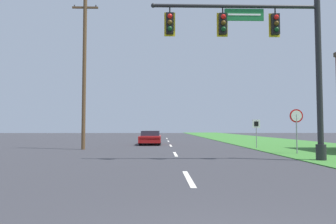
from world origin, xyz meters
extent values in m
cube|color=#38752D|center=(10.50, 30.00, 0.02)|extent=(10.00, 110.00, 0.04)
cube|color=silver|center=(0.00, 6.00, 0.01)|extent=(0.16, 2.80, 0.01)
cube|color=silver|center=(0.00, 14.00, 0.01)|extent=(0.16, 2.80, 0.01)
cube|color=silver|center=(0.00, 22.00, 0.01)|extent=(0.16, 2.80, 0.01)
cube|color=silver|center=(0.00, 30.00, 0.01)|extent=(0.16, 2.80, 0.01)
cube|color=silver|center=(0.00, 38.00, 0.01)|extent=(0.16, 2.80, 0.01)
cylinder|color=#232326|center=(6.40, 10.51, 0.39)|extent=(0.44, 0.44, 0.70)
cylinder|color=#232326|center=(6.40, 10.51, 3.85)|extent=(0.26, 0.26, 7.62)
cylinder|color=#232326|center=(2.61, 10.51, 7.06)|extent=(7.57, 0.16, 0.16)
sphere|color=#232326|center=(-1.17, 10.51, 7.06)|extent=(0.21, 0.21, 0.21)
cube|color=#196B33|center=(2.99, 10.51, 6.66)|extent=(1.80, 0.06, 0.55)
cube|color=white|center=(2.99, 10.47, 6.66)|extent=(1.51, 0.01, 0.08)
cylinder|color=black|center=(-0.41, 10.51, 6.88)|extent=(0.06, 0.06, 0.35)
cube|color=yellow|center=(-0.41, 10.64, 6.23)|extent=(0.50, 0.03, 1.11)
cube|color=black|center=(-0.41, 10.51, 6.23)|extent=(0.34, 0.24, 0.95)
sphere|color=red|center=(-0.41, 10.37, 6.52)|extent=(0.22, 0.22, 0.22)
sphere|color=#51380F|center=(-0.41, 10.37, 6.23)|extent=(0.22, 0.22, 0.22)
sphere|color=#0F3D19|center=(-0.41, 10.37, 5.95)|extent=(0.22, 0.22, 0.22)
cylinder|color=black|center=(2.01, 10.51, 6.88)|extent=(0.06, 0.06, 0.35)
cube|color=yellow|center=(2.01, 10.64, 6.23)|extent=(0.50, 0.03, 1.11)
cube|color=black|center=(2.01, 10.51, 6.23)|extent=(0.34, 0.24, 0.95)
sphere|color=red|center=(2.01, 10.37, 6.52)|extent=(0.22, 0.22, 0.22)
sphere|color=#51380F|center=(2.01, 10.37, 6.23)|extent=(0.22, 0.22, 0.22)
sphere|color=#0F3D19|center=(2.01, 10.37, 5.95)|extent=(0.22, 0.22, 0.22)
cylinder|color=black|center=(4.43, 10.51, 6.88)|extent=(0.06, 0.06, 0.35)
cube|color=yellow|center=(4.43, 10.64, 6.23)|extent=(0.50, 0.03, 1.11)
cube|color=black|center=(4.43, 10.51, 6.23)|extent=(0.34, 0.24, 0.95)
sphere|color=red|center=(4.43, 10.37, 6.52)|extent=(0.22, 0.22, 0.22)
sphere|color=#51380F|center=(4.43, 10.37, 6.23)|extent=(0.22, 0.22, 0.22)
sphere|color=#0F3D19|center=(4.43, 10.37, 5.95)|extent=(0.22, 0.22, 0.22)
cylinder|color=black|center=(-0.93, 25.31, 0.32)|extent=(0.22, 0.64, 0.64)
cylinder|color=black|center=(-2.53, 25.33, 0.32)|extent=(0.22, 0.64, 0.64)
cylinder|color=black|center=(-0.95, 22.26, 0.32)|extent=(0.22, 0.64, 0.64)
cylinder|color=black|center=(-2.55, 22.27, 0.32)|extent=(0.22, 0.64, 0.64)
cube|color=#AD1414|center=(-1.74, 23.79, 0.50)|extent=(1.86, 4.47, 0.55)
cube|color=#283342|center=(-1.74, 23.90, 0.98)|extent=(1.62, 1.88, 0.42)
cube|color=#AD1414|center=(-1.74, 23.90, 1.16)|extent=(1.58, 1.85, 0.06)
cube|color=#B71414|center=(-1.76, 21.59, 0.56)|extent=(1.67, 0.07, 0.14)
cylinder|color=gray|center=(6.87, 13.91, 1.14)|extent=(0.07, 0.07, 2.20)
cylinder|color=red|center=(6.87, 13.91, 2.16)|extent=(0.76, 0.04, 0.76)
cylinder|color=white|center=(6.87, 13.89, 2.16)|extent=(0.61, 0.01, 0.61)
cylinder|color=gray|center=(6.02, 18.42, 1.04)|extent=(0.06, 0.06, 2.00)
cube|color=white|center=(6.02, 18.42, 1.77)|extent=(0.55, 0.04, 0.60)
cube|color=black|center=(6.02, 18.39, 1.77)|extent=(0.31, 0.01, 0.34)
cylinder|color=brown|center=(-6.14, 17.85, 5.41)|extent=(0.26, 0.26, 10.82)
cube|color=brown|center=(-6.14, 17.85, 9.92)|extent=(1.80, 0.12, 0.12)
cylinder|color=#333338|center=(-6.89, 17.85, 10.04)|extent=(0.08, 0.08, 0.12)
cylinder|color=#333338|center=(-5.39, 17.85, 10.04)|extent=(0.08, 0.08, 0.12)
camera|label=1|loc=(-0.81, -2.86, 1.50)|focal=32.00mm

